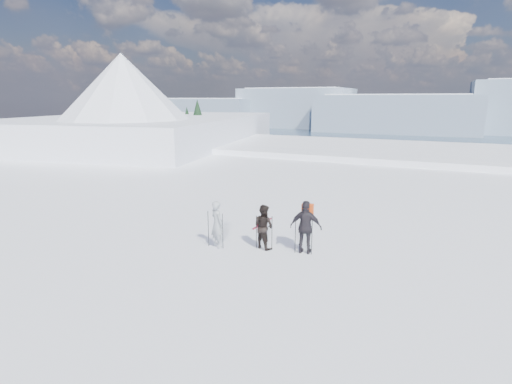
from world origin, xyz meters
TOP-DOWN VIEW (x-y plane):
  - lake_basin at (0.00, 30.00)m, footprint 820.00×820.00m
  - far_mountain_range at (29.60, 454.78)m, footprint 770.00×110.00m
  - near_ridge at (-26.56, 29.34)m, footprint 31.37×35.68m
  - skier_grey at (-2.36, 1.52)m, footprint 0.73×0.66m
  - skier_dark at (-0.82, 2.09)m, footprint 0.92×0.82m
  - skier_pack at (0.67, 2.24)m, footprint 1.13×0.58m
  - backpack at (0.63, 2.49)m, footprint 0.42×0.27m
  - ski_poles at (-0.83, 1.87)m, footprint 3.59×0.81m
  - skis_loose at (-2.04, 4.59)m, footprint 0.71×1.70m

SIDE VIEW (x-z plane):
  - far_mountain_range at x=29.60m, z-range -33.69..19.31m
  - lake_basin at x=0.00m, z-range -42.31..29.31m
  - near_ridge at x=-26.56m, z-range -16.29..9.33m
  - skis_loose at x=-2.04m, z-range 0.00..0.03m
  - ski_poles at x=-0.83m, z-range -0.04..1.31m
  - skier_dark at x=-0.82m, z-range 0.00..1.58m
  - skier_grey at x=-2.36m, z-range 0.00..1.67m
  - skier_pack at x=0.67m, z-range 0.00..1.84m
  - backpack at x=0.63m, z-range 1.84..2.35m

